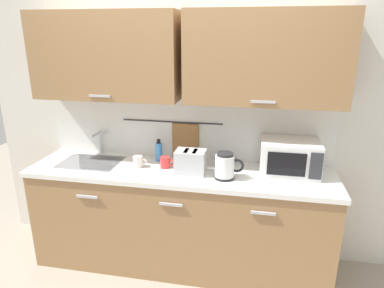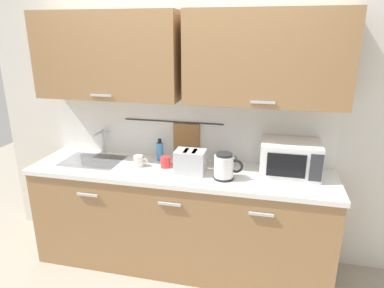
% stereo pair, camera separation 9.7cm
% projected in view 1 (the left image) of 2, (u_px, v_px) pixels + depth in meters
% --- Properties ---
extents(ground, '(8.00, 8.00, 0.00)m').
position_uv_depth(ground, '(173.00, 284.00, 2.85)').
color(ground, '#9E9384').
extents(counter_unit, '(2.53, 0.64, 0.90)m').
position_uv_depth(counter_unit, '(179.00, 217.00, 2.99)').
color(counter_unit, '#997047').
rests_on(counter_unit, ground).
extents(back_wall_assembly, '(3.70, 0.41, 2.50)m').
position_uv_depth(back_wall_assembly, '(185.00, 90.00, 2.87)').
color(back_wall_assembly, silver).
rests_on(back_wall_assembly, ground).
extents(sink_faucet, '(0.09, 0.17, 0.22)m').
position_uv_depth(sink_faucet, '(100.00, 140.00, 3.16)').
color(sink_faucet, '#B2B5BA').
rests_on(sink_faucet, counter_unit).
extents(microwave, '(0.46, 0.35, 0.27)m').
position_uv_depth(microwave, '(290.00, 157.00, 2.75)').
color(microwave, white).
rests_on(microwave, counter_unit).
extents(electric_kettle, '(0.23, 0.16, 0.21)m').
position_uv_depth(electric_kettle, '(225.00, 166.00, 2.65)').
color(electric_kettle, black).
rests_on(electric_kettle, counter_unit).
extents(dish_soap_bottle, '(0.06, 0.06, 0.20)m').
position_uv_depth(dish_soap_bottle, '(159.00, 151.00, 3.03)').
color(dish_soap_bottle, '#3F8CD8').
rests_on(dish_soap_bottle, counter_unit).
extents(mug_near_sink, '(0.12, 0.08, 0.09)m').
position_uv_depth(mug_near_sink, '(138.00, 162.00, 2.89)').
color(mug_near_sink, silver).
rests_on(mug_near_sink, counter_unit).
extents(mixing_bowl, '(0.21, 0.21, 0.08)m').
position_uv_depth(mixing_bowl, '(225.00, 161.00, 2.92)').
color(mixing_bowl, '#A5ADB7').
rests_on(mixing_bowl, counter_unit).
extents(toaster, '(0.26, 0.17, 0.19)m').
position_uv_depth(toaster, '(191.00, 162.00, 2.75)').
color(toaster, '#B7BABF').
rests_on(toaster, counter_unit).
extents(mug_by_kettle, '(0.12, 0.08, 0.09)m').
position_uv_depth(mug_by_kettle, '(165.00, 162.00, 2.88)').
color(mug_by_kettle, red).
rests_on(mug_by_kettle, counter_unit).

